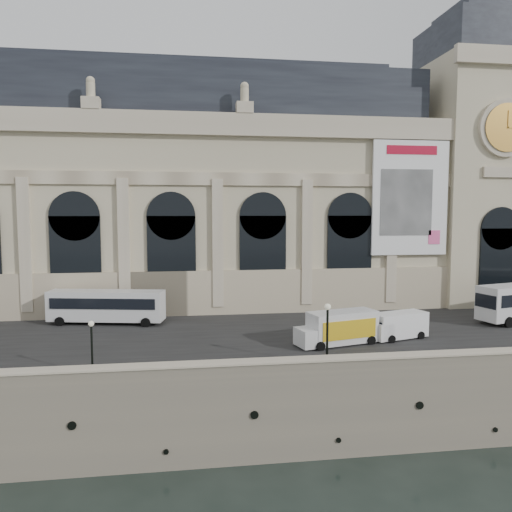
{
  "coord_description": "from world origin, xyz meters",
  "views": [
    {
      "loc": [
        -2.57,
        -32.72,
        17.52
      ],
      "look_at": [
        5.26,
        22.0,
        12.53
      ],
      "focal_mm": 35.0,
      "sensor_mm": 36.0,
      "label": 1
    }
  ],
  "objects_px": {
    "box_truck": "(338,328)",
    "lamp_left": "(92,349)",
    "lamp_right": "(327,335)",
    "van_c": "(396,326)",
    "bus_left": "(106,306)"
  },
  "relations": [
    {
      "from": "box_truck",
      "to": "lamp_right",
      "type": "height_order",
      "value": "lamp_right"
    },
    {
      "from": "box_truck",
      "to": "lamp_left",
      "type": "relative_size",
      "value": 1.93
    },
    {
      "from": "lamp_left",
      "to": "lamp_right",
      "type": "bearing_deg",
      "value": -0.71
    },
    {
      "from": "box_truck",
      "to": "lamp_left",
      "type": "bearing_deg",
      "value": -164.64
    },
    {
      "from": "box_truck",
      "to": "lamp_right",
      "type": "xyz_separation_m",
      "value": [
        -2.61,
        -5.57,
        0.89
      ]
    },
    {
      "from": "bus_left",
      "to": "box_truck",
      "type": "distance_m",
      "value": 23.7
    },
    {
      "from": "van_c",
      "to": "box_truck",
      "type": "distance_m",
      "value": 5.86
    },
    {
      "from": "van_c",
      "to": "lamp_left",
      "type": "xyz_separation_m",
      "value": [
        -25.26,
        -6.49,
        0.72
      ]
    },
    {
      "from": "van_c",
      "to": "lamp_right",
      "type": "distance_m",
      "value": 10.77
    },
    {
      "from": "lamp_left",
      "to": "lamp_right",
      "type": "height_order",
      "value": "lamp_right"
    },
    {
      "from": "box_truck",
      "to": "bus_left",
      "type": "bearing_deg",
      "value": 152.38
    },
    {
      "from": "van_c",
      "to": "box_truck",
      "type": "relative_size",
      "value": 0.76
    },
    {
      "from": "bus_left",
      "to": "box_truck",
      "type": "xyz_separation_m",
      "value": [
        21.0,
        -10.99,
        -0.47
      ]
    },
    {
      "from": "box_truck",
      "to": "lamp_left",
      "type": "height_order",
      "value": "lamp_left"
    },
    {
      "from": "lamp_right",
      "to": "bus_left",
      "type": "bearing_deg",
      "value": 137.99
    }
  ]
}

